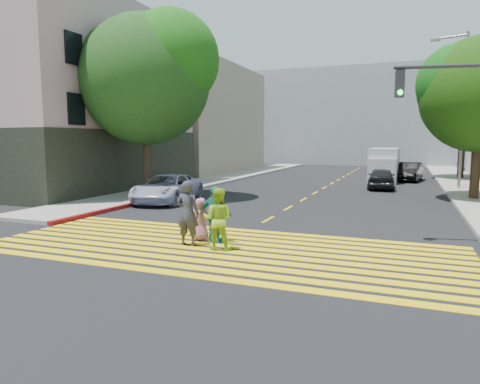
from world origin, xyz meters
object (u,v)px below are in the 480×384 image
Objects in this scene: silver_car at (385,168)px; dark_car_parked at (410,172)px; pedestrian_woman at (218,219)px; pedestrian_child at (201,219)px; pedestrian_man at (188,213)px; white_van at (384,166)px; tree_left at (147,73)px; pedestrian_extra at (215,214)px; tree_right_far at (466,96)px; dark_car_near at (381,178)px; white_sedan at (167,188)px.

dark_car_parked reaches higher than silver_car.
silver_car is at bearing -107.21° from pedestrian_woman.
pedestrian_man is at bearing 70.97° from pedestrian_child.
pedestrian_man is 23.05m from white_van.
pedestrian_woman is 28.47m from silver_car.
pedestrian_child is 27.76m from silver_car.
dark_car_parked is (1.95, -4.50, 0.07)m from silver_car.
dark_car_parked is at bearing 49.72° from tree_left.
pedestrian_extra is 0.39× the size of silver_car.
tree_right_far is 1.81× the size of white_van.
pedestrian_extra is at bearing -98.46° from white_van.
dark_car_near is 0.93× the size of dark_car_parked.
pedestrian_man is 0.86m from pedestrian_extra.
tree_left reaches higher than dark_car_parked.
tree_right_far is at bearing 44.80° from white_sedan.
pedestrian_man is 0.48× the size of dark_car_near.
white_van is (3.68, 22.02, 0.32)m from pedestrian_extra.
white_van reaches higher than pedestrian_child.
pedestrian_man reaches higher than white_sedan.
dark_car_parked is at bearing -145.24° from tree_right_far.
dark_car_near is (3.79, 16.74, -0.17)m from pedestrian_extra.
silver_car is at bearing -90.76° from dark_car_near.
silver_car is at bearing 59.21° from white_sedan.
white_van is (11.07, 14.14, -5.30)m from tree_left.
silver_car is at bearing 60.99° from tree_left.
white_sedan is (1.65, -1.03, -5.78)m from tree_left.
pedestrian_extra is 0.43× the size of dark_car_near.
tree_left reaches higher than white_van.
tree_right_far is 11.91m from dark_car_near.
silver_car is at bearing -101.08° from pedestrian_extra.
tree_right_far reaches higher than pedestrian_child.
silver_car is at bearing -113.42° from pedestrian_child.
dark_car_parked is (5.46, 23.05, -0.14)m from pedestrian_extra.
silver_car is 1.02× the size of dark_car_parked.
pedestrian_man is 0.45× the size of dark_car_parked.
tree_right_far is 28.59m from pedestrian_man.
white_van reaches higher than pedestrian_man.
dark_car_near is at bearing -119.56° from pedestrian_child.
pedestrian_child is 0.56m from pedestrian_extra.
dark_car_near is (9.53, 9.89, -0.01)m from white_sedan.
white_van reaches higher than dark_car_near.
tree_left is 2.43× the size of dark_car_near.
tree_right_far is 27.97m from pedestrian_child.
pedestrian_woman is at bearing -47.87° from tree_left.
tree_right_far is 2.40× the size of dark_car_near.
white_sedan is (-14.96, -18.81, -5.70)m from tree_right_far.
dark_car_parked is (5.04, 23.81, -0.16)m from pedestrian_woman.
pedestrian_extra is 8.94m from white_sedan.
tree_left is 1.96× the size of white_sedan.
dark_car_near is at bearing 39.36° from white_sedan.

